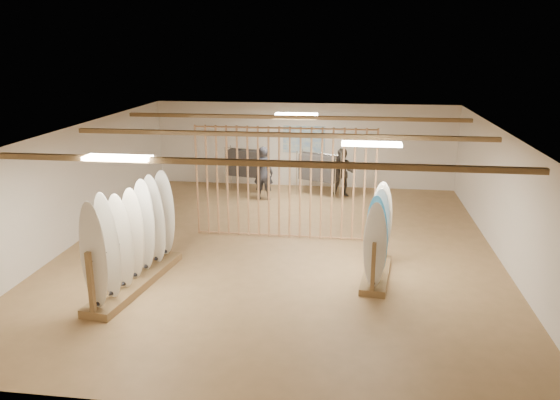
# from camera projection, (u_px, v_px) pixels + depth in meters

# --- Properties ---
(floor) EXTENTS (12.00, 12.00, 0.00)m
(floor) POSITION_uv_depth(u_px,v_px,m) (280.00, 248.00, 12.95)
(floor) COLOR #A17A4D
(floor) RESTS_ON ground
(ceiling) EXTENTS (12.00, 12.00, 0.00)m
(ceiling) POSITION_uv_depth(u_px,v_px,m) (280.00, 131.00, 12.18)
(ceiling) COLOR gray
(ceiling) RESTS_ON ground
(wall_back) EXTENTS (12.00, 0.00, 12.00)m
(wall_back) POSITION_uv_depth(u_px,v_px,m) (304.00, 145.00, 18.28)
(wall_back) COLOR silver
(wall_back) RESTS_ON ground
(wall_front) EXTENTS (12.00, 0.00, 12.00)m
(wall_front) POSITION_uv_depth(u_px,v_px,m) (216.00, 316.00, 6.85)
(wall_front) COLOR silver
(wall_front) RESTS_ON ground
(wall_left) EXTENTS (0.00, 12.00, 12.00)m
(wall_left) POSITION_uv_depth(u_px,v_px,m) (76.00, 184.00, 13.21)
(wall_left) COLOR silver
(wall_left) RESTS_ON ground
(wall_right) EXTENTS (0.00, 12.00, 12.00)m
(wall_right) POSITION_uv_depth(u_px,v_px,m) (506.00, 200.00, 11.92)
(wall_right) COLOR silver
(wall_right) RESTS_ON ground
(ceiling_slats) EXTENTS (9.50, 6.12, 0.10)m
(ceiling_slats) POSITION_uv_depth(u_px,v_px,m) (280.00, 135.00, 12.20)
(ceiling_slats) COLOR olive
(ceiling_slats) RESTS_ON ground
(light_panels) EXTENTS (1.20, 0.35, 0.06)m
(light_panels) POSITION_uv_depth(u_px,v_px,m) (280.00, 134.00, 12.19)
(light_panels) COLOR white
(light_panels) RESTS_ON ground
(bamboo_partition) EXTENTS (4.45, 0.05, 2.78)m
(bamboo_partition) POSITION_uv_depth(u_px,v_px,m) (284.00, 183.00, 13.33)
(bamboo_partition) COLOR tan
(bamboo_partition) RESTS_ON ground
(poster) EXTENTS (1.40, 0.03, 0.90)m
(poster) POSITION_uv_depth(u_px,v_px,m) (304.00, 139.00, 18.20)
(poster) COLOR #3571BB
(poster) RESTS_ON ground
(rack_left) EXTENTS (0.98, 3.09, 2.12)m
(rack_left) POSITION_uv_depth(u_px,v_px,m) (134.00, 251.00, 10.78)
(rack_left) COLOR olive
(rack_left) RESTS_ON floor
(rack_right) EXTENTS (0.73, 1.98, 1.84)m
(rack_right) POSITION_uv_depth(u_px,v_px,m) (377.00, 249.00, 11.18)
(rack_right) COLOR olive
(rack_right) RESTS_ON floor
(clothing_rack_a) EXTENTS (1.35, 0.64, 1.48)m
(clothing_rack_a) POSITION_uv_depth(u_px,v_px,m) (247.00, 163.00, 17.57)
(clothing_rack_a) COLOR silver
(clothing_rack_a) RESTS_ON floor
(clothing_rack_b) EXTENTS (1.28, 0.80, 1.44)m
(clothing_rack_b) POSITION_uv_depth(u_px,v_px,m) (318.00, 168.00, 17.10)
(clothing_rack_b) COLOR silver
(clothing_rack_b) RESTS_ON floor
(shopper_a) EXTENTS (0.72, 0.51, 1.91)m
(shopper_a) POSITION_uv_depth(u_px,v_px,m) (263.00, 170.00, 16.74)
(shopper_a) COLOR #27282F
(shopper_a) RESTS_ON floor
(shopper_b) EXTENTS (0.91, 0.75, 1.73)m
(shopper_b) POSITION_uv_depth(u_px,v_px,m) (343.00, 169.00, 17.17)
(shopper_b) COLOR #3C362E
(shopper_b) RESTS_ON floor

